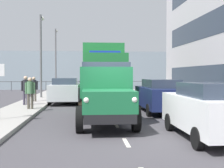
# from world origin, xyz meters

# --- Properties ---
(ground_plane) EXTENTS (80.00, 80.00, 0.00)m
(ground_plane) POSITION_xyz_m (0.00, -8.86, 0.00)
(ground_plane) COLOR #423F44
(sidewalk_left) EXTENTS (2.20, 35.26, 0.15)m
(sidewalk_left) POSITION_xyz_m (-4.67, -8.86, 0.07)
(sidewalk_left) COLOR #9E9993
(sidewalk_left) RESTS_ON ground_plane
(sidewalk_right) EXTENTS (2.20, 35.26, 0.15)m
(sidewalk_right) POSITION_xyz_m (4.67, -8.86, 0.07)
(sidewalk_right) COLOR #9E9993
(sidewalk_right) RESTS_ON ground_plane
(road_centreline_markings) EXTENTS (0.12, 31.53, 0.01)m
(road_centreline_markings) POSITION_xyz_m (0.00, -8.57, 0.00)
(road_centreline_markings) COLOR silver
(road_centreline_markings) RESTS_ON ground_plane
(sea_horizon) EXTENTS (80.00, 0.80, 5.00)m
(sea_horizon) POSITION_xyz_m (0.00, -29.49, 2.50)
(sea_horizon) COLOR #84939E
(sea_horizon) RESTS_ON ground_plane
(seawall_railing) EXTENTS (28.08, 0.08, 1.20)m
(seawall_railing) POSITION_xyz_m (-0.00, -25.89, 0.92)
(seawall_railing) COLOR #4C5156
(seawall_railing) RESTS_ON ground_plane
(truck_vintage_green) EXTENTS (2.17, 5.64, 2.43)m
(truck_vintage_green) POSITION_xyz_m (0.42, -1.87, 1.18)
(truck_vintage_green) COLOR black
(truck_vintage_green) RESTS_ON ground_plane
(lorry_cargo_green) EXTENTS (2.58, 8.20, 3.87)m
(lorry_cargo_green) POSITION_xyz_m (0.12, -10.02, 2.08)
(lorry_cargo_green) COLOR #1E7033
(lorry_cargo_green) RESTS_ON ground_plane
(car_white_kerbside_near) EXTENTS (1.92, 4.25, 1.72)m
(car_white_kerbside_near) POSITION_xyz_m (-2.62, 0.68, 0.90)
(car_white_kerbside_near) COLOR white
(car_white_kerbside_near) RESTS_ON ground_plane
(car_navy_kerbside_1) EXTENTS (1.91, 4.54, 1.72)m
(car_navy_kerbside_1) POSITION_xyz_m (-2.62, -5.49, 0.90)
(car_navy_kerbside_1) COLOR navy
(car_navy_kerbside_1) RESTS_ON ground_plane
(car_silver_oppositeside_0) EXTENTS (1.98, 4.69, 1.72)m
(car_silver_oppositeside_0) POSITION_xyz_m (2.62, -10.91, 0.90)
(car_silver_oppositeside_0) COLOR #B7BABF
(car_silver_oppositeside_0) RESTS_ON ground_plane
(pedestrian_by_lamp) EXTENTS (0.53, 0.34, 1.67)m
(pedestrian_by_lamp) POSITION_xyz_m (4.13, -6.39, 1.13)
(pedestrian_by_lamp) COLOR #4C473D
(pedestrian_by_lamp) RESTS_ON sidewalk_right
(pedestrian_with_bag) EXTENTS (0.53, 0.34, 1.73)m
(pedestrian_with_bag) POSITION_xyz_m (4.79, -8.52, 1.17)
(pedestrian_with_bag) COLOR #383342
(pedestrian_with_bag) RESTS_ON sidewalk_right
(pedestrian_strolling) EXTENTS (0.53, 0.34, 1.66)m
(pedestrian_strolling) POSITION_xyz_m (4.71, -10.76, 1.12)
(pedestrian_strolling) COLOR #4C473D
(pedestrian_strolling) RESTS_ON sidewalk_right
(lamp_post_promenade) EXTENTS (0.32, 1.14, 6.55)m
(lamp_post_promenade) POSITION_xyz_m (4.78, -14.47, 4.05)
(lamp_post_promenade) COLOR #59595B
(lamp_post_promenade) RESTS_ON sidewalk_right
(lamp_post_far) EXTENTS (0.32, 1.14, 6.90)m
(lamp_post_far) POSITION_xyz_m (4.60, -23.82, 4.23)
(lamp_post_far) COLOR #59595B
(lamp_post_far) RESTS_ON sidewalk_right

